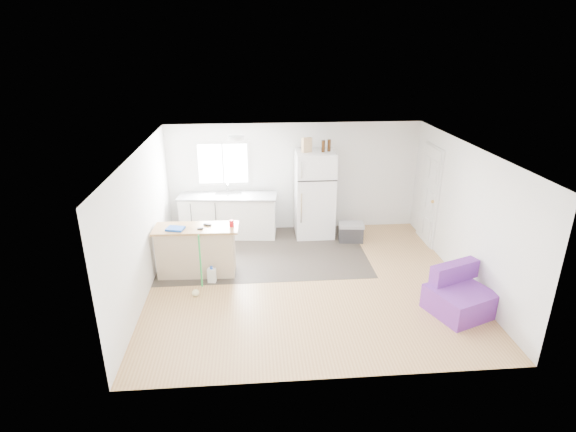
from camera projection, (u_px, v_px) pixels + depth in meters
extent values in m
cube|color=#A97746|center=(307.00, 281.00, 8.04)|extent=(5.50, 5.00, 0.01)
cube|color=white|center=(310.00, 149.00, 7.16)|extent=(5.50, 5.00, 0.01)
cube|color=white|center=(294.00, 177.00, 9.92)|extent=(5.50, 0.01, 2.40)
cube|color=white|center=(335.00, 297.00, 5.28)|extent=(5.50, 0.01, 2.40)
cube|color=white|center=(143.00, 224.00, 7.39)|extent=(0.01, 5.00, 2.40)
cube|color=white|center=(465.00, 214.00, 7.81)|extent=(0.01, 5.00, 2.40)
cube|color=#2E2722|center=(264.00, 252.00, 9.14)|extent=(4.05, 2.50, 0.00)
cube|color=white|center=(223.00, 163.00, 9.67)|extent=(1.18, 0.04, 0.98)
cube|color=white|center=(223.00, 164.00, 9.65)|extent=(1.05, 0.01, 0.85)
cube|color=white|center=(223.00, 164.00, 9.64)|extent=(0.03, 0.02, 0.85)
cube|color=white|center=(429.00, 196.00, 9.31)|extent=(0.05, 0.82, 2.03)
cube|color=white|center=(429.00, 196.00, 9.31)|extent=(0.03, 0.92, 2.10)
sphere|color=gold|center=(433.00, 202.00, 9.02)|extent=(0.07, 0.07, 0.07)
cylinder|color=white|center=(236.00, 138.00, 8.20)|extent=(0.30, 0.30, 0.07)
cube|color=white|center=(229.00, 216.00, 9.78)|extent=(2.08, 0.81, 0.89)
cube|color=slate|center=(228.00, 196.00, 9.61)|extent=(2.15, 0.85, 0.04)
cube|color=silver|center=(228.00, 196.00, 9.58)|extent=(0.60, 0.48, 0.06)
cube|color=tan|center=(197.00, 252.00, 8.16)|extent=(1.38, 0.53, 0.88)
cube|color=#A57C46|center=(196.00, 228.00, 7.99)|extent=(1.52, 0.62, 0.04)
cube|color=white|center=(315.00, 194.00, 9.67)|extent=(0.83, 0.77, 1.87)
cube|color=black|center=(318.00, 181.00, 9.16)|extent=(0.82, 0.01, 0.02)
cube|color=silver|center=(302.00, 170.00, 9.05)|extent=(0.03, 0.02, 0.34)
cube|color=silver|center=(301.00, 208.00, 9.34)|extent=(0.03, 0.02, 0.65)
cube|color=#2A2B2D|center=(351.00, 234.00, 9.60)|extent=(0.54, 0.39, 0.34)
cube|color=#949496|center=(351.00, 225.00, 9.53)|extent=(0.56, 0.41, 0.07)
cube|color=#6B2F9B|center=(460.00, 301.00, 7.05)|extent=(1.10, 1.07, 0.41)
cube|color=#6B2F9B|center=(454.00, 272.00, 7.20)|extent=(0.88, 0.50, 0.31)
cube|color=white|center=(212.00, 276.00, 7.96)|extent=(0.16, 0.12, 0.26)
cylinder|color=#1841A8|center=(211.00, 268.00, 7.91)|extent=(0.06, 0.06, 0.05)
cylinder|color=green|center=(200.00, 262.00, 7.48)|extent=(0.07, 0.30, 1.09)
sphere|color=beige|center=(196.00, 293.00, 7.56)|extent=(0.13, 0.13, 0.13)
cylinder|color=red|center=(232.00, 223.00, 7.99)|extent=(0.08, 0.08, 0.12)
cube|color=#1244B0|center=(175.00, 229.00, 7.87)|extent=(0.35, 0.29, 0.04)
cube|color=black|center=(207.00, 225.00, 8.06)|extent=(0.15, 0.10, 0.03)
cube|color=black|center=(200.00, 229.00, 7.89)|extent=(0.10, 0.05, 0.03)
cube|color=tan|center=(307.00, 145.00, 9.24)|extent=(0.22, 0.16, 0.30)
cylinder|color=#371E0A|center=(323.00, 146.00, 9.25)|extent=(0.08, 0.08, 0.25)
cylinder|color=#371E0A|center=(329.00, 145.00, 9.31)|extent=(0.08, 0.08, 0.25)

